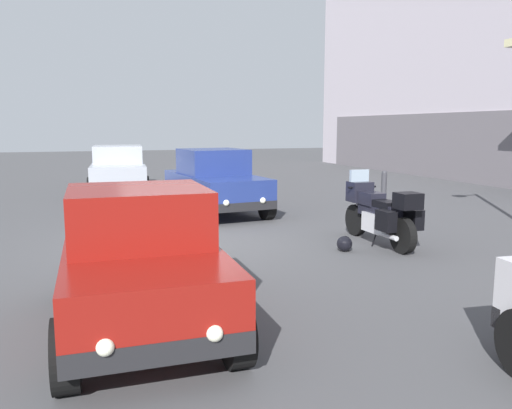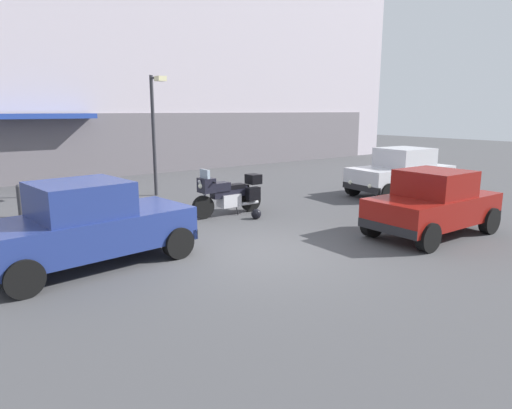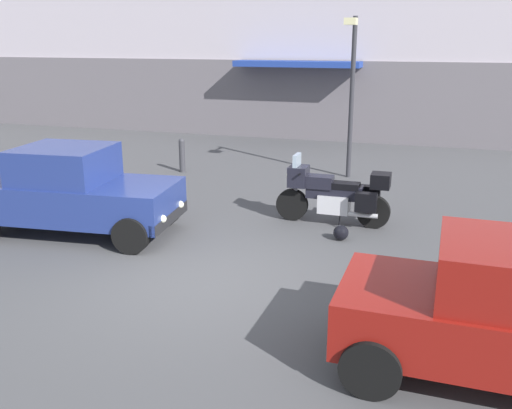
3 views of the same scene
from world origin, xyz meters
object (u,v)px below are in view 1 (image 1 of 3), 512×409
(car_hatchback_near, at_px, (215,182))
(car_sedan_far, at_px, (118,168))
(bollard_curbside, at_px, (384,185))
(car_compact_side, at_px, (140,259))
(motorcycle, at_px, (379,212))
(helmet, at_px, (345,244))

(car_hatchback_near, relative_size, car_sedan_far, 0.85)
(car_sedan_far, distance_m, bollard_curbside, 9.14)
(car_compact_side, bearing_deg, bollard_curbside, 134.11)
(car_hatchback_near, xyz_separation_m, bollard_curbside, (-0.25, 5.25, -0.31))
(car_sedan_far, bearing_deg, car_hatchback_near, -156.74)
(motorcycle, xyz_separation_m, helmet, (0.29, -0.89, -0.48))
(car_hatchback_near, bearing_deg, helmet, 7.24)
(bollard_curbside, bearing_deg, motorcycle, -33.90)
(car_sedan_far, bearing_deg, helmet, -159.32)
(car_compact_side, relative_size, bollard_curbside, 3.75)
(motorcycle, height_order, car_hatchback_near, car_hatchback_near)
(motorcycle, distance_m, helmet, 1.05)
(motorcycle, relative_size, car_compact_side, 0.65)
(motorcycle, height_order, car_compact_side, car_compact_side)
(motorcycle, relative_size, car_hatchback_near, 0.57)
(motorcycle, bearing_deg, bollard_curbside, -33.85)
(car_compact_side, bearing_deg, motorcycle, 120.22)
(car_sedan_far, height_order, bollard_curbside, car_sedan_far)
(helmet, relative_size, car_sedan_far, 0.06)
(helmet, xyz_separation_m, car_hatchback_near, (-4.85, -1.13, 0.67))
(car_hatchback_near, height_order, bollard_curbside, car_hatchback_near)
(motorcycle, height_order, car_sedan_far, car_sedan_far)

